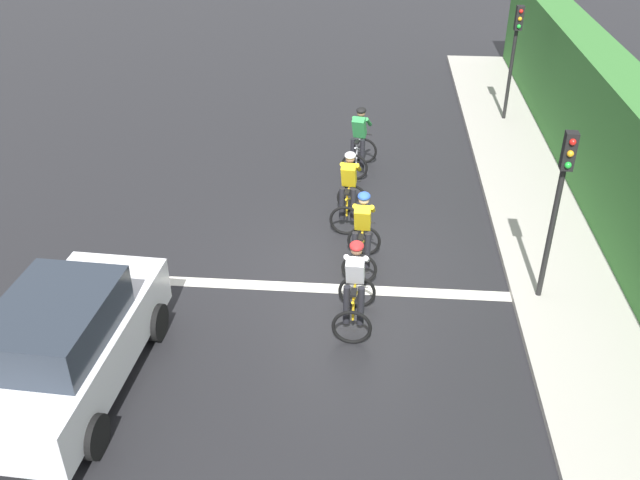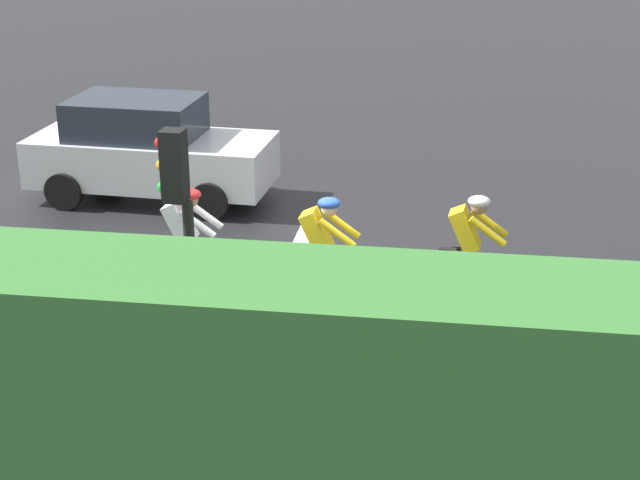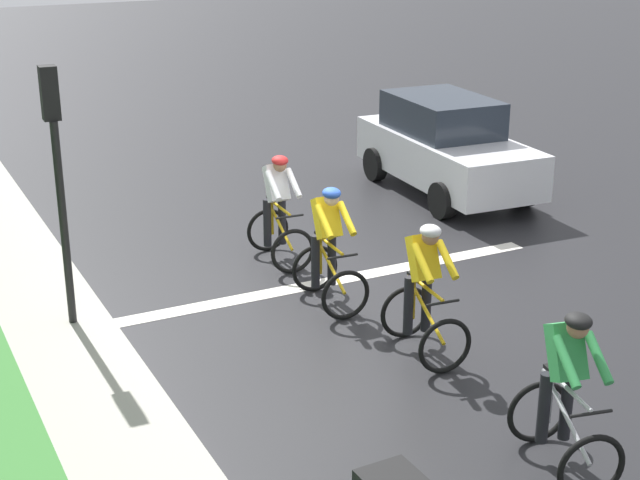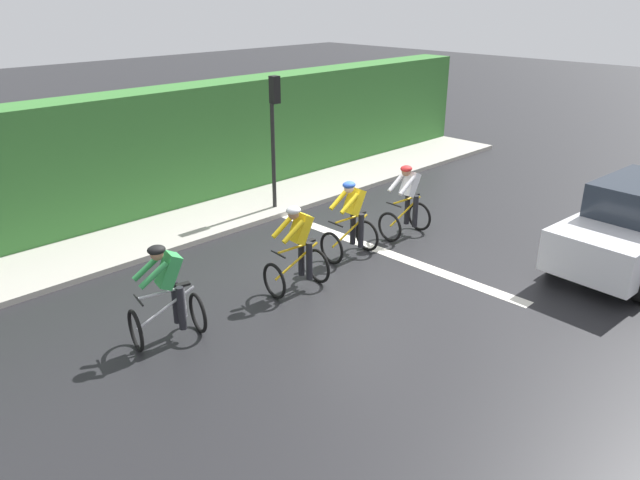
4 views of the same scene
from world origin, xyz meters
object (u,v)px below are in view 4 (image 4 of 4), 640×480
object	(u,v)px
cyclist_fourth	(407,202)
car_white	(635,226)
cyclist_second	(298,250)
cyclist_mid	(351,221)
traffic_light_near_crossing	(274,124)
cyclist_lead	(167,295)

from	to	relation	value
cyclist_fourth	car_white	size ratio (longest dim) A/B	0.40
cyclist_second	cyclist_fourth	size ratio (longest dim) A/B	1.00
cyclist_mid	cyclist_second	bearing A→B (deg)	100.48
cyclist_second	cyclist_fourth	bearing A→B (deg)	-85.83
cyclist_mid	traffic_light_near_crossing	xyz separation A→B (m)	(3.27, -0.78, 1.43)
traffic_light_near_crossing	cyclist_fourth	bearing A→B (deg)	-163.54
cyclist_fourth	cyclist_second	bearing A→B (deg)	94.17
car_white	traffic_light_near_crossing	xyz separation A→B (m)	(7.57, 2.85, 1.35)
cyclist_second	car_white	world-z (taller)	car_white
cyclist_mid	cyclist_fourth	xyz separation A→B (m)	(-0.07, -1.77, 0.00)
cyclist_lead	cyclist_second	size ratio (longest dim) A/B	1.00
cyclist_mid	car_white	world-z (taller)	car_white
cyclist_lead	cyclist_mid	size ratio (longest dim) A/B	1.00
cyclist_fourth	cyclist_lead	bearing A→B (deg)	91.08
cyclist_lead	car_white	distance (m)	9.08
cyclist_lead	traffic_light_near_crossing	world-z (taller)	traffic_light_near_crossing
cyclist_second	car_white	bearing A→B (deg)	-126.11
cyclist_second	car_white	size ratio (longest dim) A/B	0.40
cyclist_lead	cyclist_second	xyz separation A→B (m)	(-0.14, -2.66, 0.00)
cyclist_mid	car_white	bearing A→B (deg)	-139.90
cyclist_fourth	car_white	bearing A→B (deg)	-156.28
cyclist_second	traffic_light_near_crossing	distance (m)	4.66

